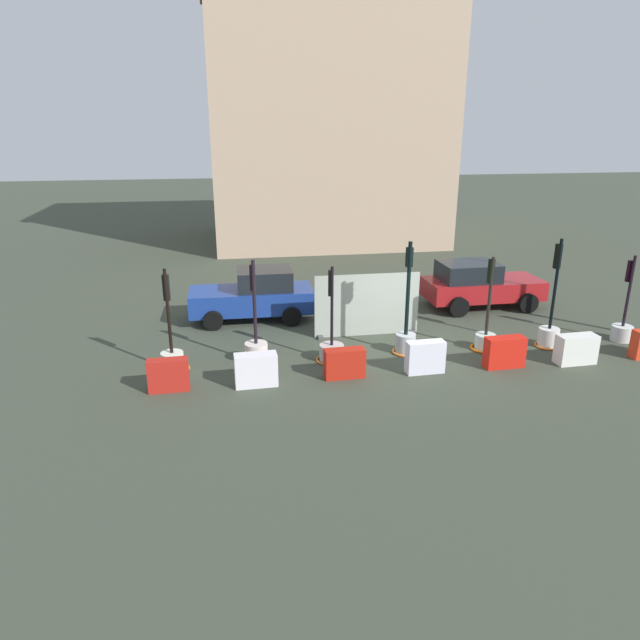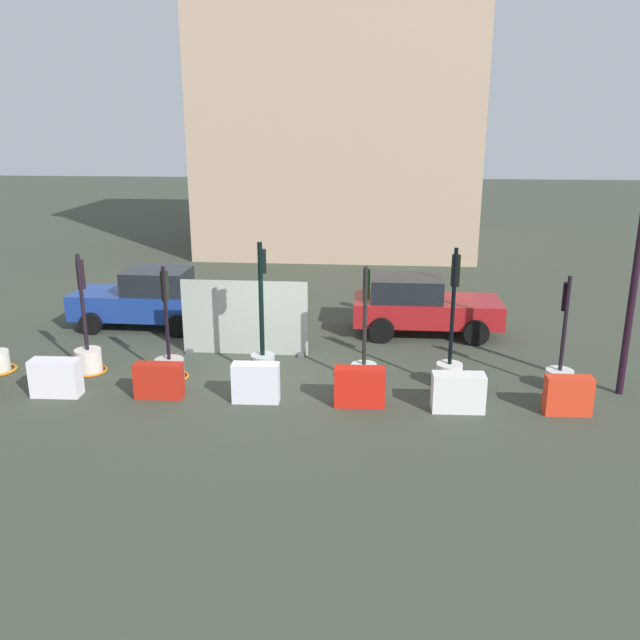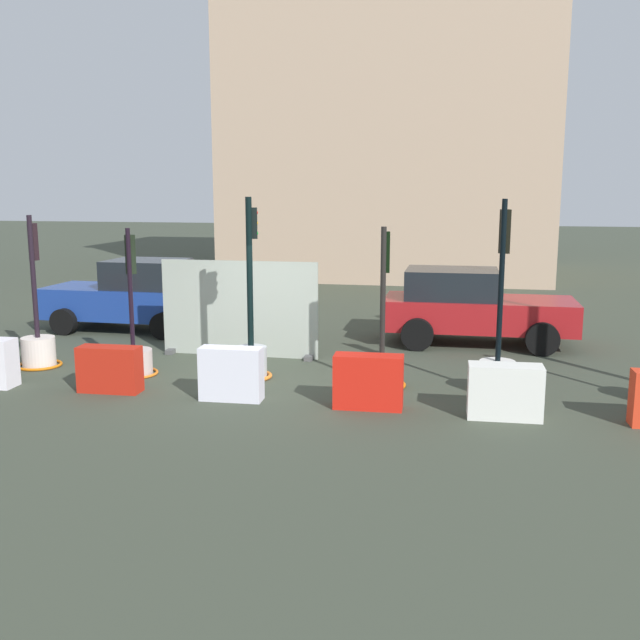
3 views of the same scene
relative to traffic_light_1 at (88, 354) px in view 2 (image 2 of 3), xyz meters
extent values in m
plane|color=#3A4033|center=(4.51, -0.14, -0.47)|extent=(120.00, 120.00, 0.00)
cylinder|color=beige|center=(0.00, -0.01, -0.17)|extent=(0.66, 0.66, 0.60)
cylinder|color=black|center=(0.00, -0.01, 1.34)|extent=(0.10, 0.10, 2.42)
cube|color=black|center=(-0.02, 0.10, 2.03)|extent=(0.17, 0.15, 0.73)
sphere|color=red|center=(-0.03, 0.18, 2.27)|extent=(0.09, 0.09, 0.09)
sphere|color=orange|center=(-0.03, 0.18, 2.03)|extent=(0.09, 0.09, 0.09)
sphere|color=green|center=(-0.03, 0.18, 1.78)|extent=(0.09, 0.09, 0.09)
torus|color=orange|center=(0.00, -0.01, -0.44)|extent=(0.88, 0.88, 0.06)
cylinder|color=#BBA9A3|center=(2.16, -0.22, -0.23)|extent=(0.71, 0.71, 0.49)
cylinder|color=black|center=(2.16, -0.22, 1.18)|extent=(0.09, 0.09, 2.32)
cube|color=black|center=(2.14, -0.11, 1.83)|extent=(0.17, 0.16, 0.74)
sphere|color=red|center=(2.12, -0.03, 2.08)|extent=(0.09, 0.09, 0.09)
sphere|color=orange|center=(2.12, -0.03, 1.83)|extent=(0.09, 0.09, 0.09)
sphere|color=green|center=(2.12, -0.03, 1.59)|extent=(0.09, 0.09, 0.09)
torus|color=orange|center=(2.16, -0.22, -0.44)|extent=(0.91, 0.91, 0.05)
cylinder|color=#AAAEB0|center=(4.44, 0.00, -0.17)|extent=(0.59, 0.59, 0.60)
cylinder|color=black|center=(4.44, 0.00, 1.52)|extent=(0.11, 0.11, 2.78)
cube|color=black|center=(4.48, 0.13, 2.43)|extent=(0.20, 0.19, 0.57)
sphere|color=red|center=(4.50, 0.22, 2.62)|extent=(0.11, 0.11, 0.11)
sphere|color=orange|center=(4.50, 0.22, 2.43)|extent=(0.11, 0.11, 0.11)
sphere|color=green|center=(4.50, 0.22, 2.24)|extent=(0.11, 0.11, 0.11)
torus|color=orange|center=(4.44, 0.00, -0.43)|extent=(0.79, 0.79, 0.07)
cylinder|color=silver|center=(6.93, -0.12, -0.23)|extent=(0.62, 0.62, 0.48)
cylinder|color=black|center=(6.93, -0.12, 1.21)|extent=(0.10, 0.10, 2.40)
cube|color=black|center=(6.95, -0.01, 1.95)|extent=(0.17, 0.16, 0.73)
sphere|color=red|center=(6.96, 0.07, 2.19)|extent=(0.10, 0.10, 0.10)
sphere|color=orange|center=(6.96, 0.07, 1.95)|extent=(0.10, 0.10, 0.10)
sphere|color=green|center=(6.96, 0.07, 1.71)|extent=(0.10, 0.10, 0.10)
torus|color=orange|center=(6.93, -0.12, -0.43)|extent=(0.88, 0.88, 0.07)
cylinder|color=silver|center=(8.95, -0.22, -0.17)|extent=(0.62, 0.62, 0.59)
cylinder|color=black|center=(8.95, -0.22, 1.51)|extent=(0.09, 0.09, 2.77)
cube|color=black|center=(8.98, -0.10, 2.34)|extent=(0.19, 0.19, 0.74)
sphere|color=red|center=(9.00, 0.00, 2.59)|extent=(0.10, 0.10, 0.10)
sphere|color=orange|center=(9.00, 0.00, 2.34)|extent=(0.10, 0.10, 0.10)
sphere|color=green|center=(9.00, 0.00, 2.10)|extent=(0.10, 0.10, 0.10)
torus|color=orange|center=(8.95, -0.22, -0.44)|extent=(0.79, 0.79, 0.06)
cylinder|color=silver|center=(11.53, -0.12, -0.23)|extent=(0.64, 0.64, 0.48)
cylinder|color=black|center=(11.53, -0.12, 1.15)|extent=(0.09, 0.09, 2.27)
cube|color=black|center=(11.51, -0.01, 1.76)|extent=(0.16, 0.15, 0.66)
sphere|color=red|center=(11.49, 0.07, 1.99)|extent=(0.09, 0.09, 0.09)
sphere|color=orange|center=(11.49, 0.07, 1.76)|extent=(0.09, 0.09, 0.09)
sphere|color=green|center=(11.49, 0.07, 1.54)|extent=(0.09, 0.09, 0.09)
cube|color=white|center=(-0.10, -1.53, -0.03)|extent=(1.12, 0.49, 0.88)
cube|color=#B51F11|center=(2.29, -1.41, -0.06)|extent=(1.10, 0.44, 0.81)
cube|color=silver|center=(4.54, -1.46, -0.02)|extent=(1.07, 0.42, 0.91)
cube|color=red|center=(6.87, -1.47, -0.03)|extent=(1.13, 0.45, 0.89)
cube|color=silver|center=(9.02, -1.55, -0.05)|extent=(1.15, 0.52, 0.85)
cube|color=red|center=(11.36, -1.51, -0.04)|extent=(1.00, 0.40, 0.85)
cube|color=navy|center=(0.08, 3.94, 0.24)|extent=(4.26, 1.79, 0.77)
cube|color=black|center=(0.56, 3.94, 0.97)|extent=(1.88, 1.56, 0.70)
cylinder|color=black|center=(-1.24, 3.03, -0.15)|extent=(0.65, 0.29, 0.65)
cylinder|color=black|center=(-1.22, 4.89, -0.15)|extent=(0.65, 0.29, 0.65)
cylinder|color=black|center=(1.39, 3.00, -0.15)|extent=(0.65, 0.29, 0.65)
cylinder|color=black|center=(1.41, 4.85, -0.15)|extent=(0.65, 0.29, 0.65)
cube|color=maroon|center=(8.68, 3.99, 0.24)|extent=(4.30, 1.87, 0.69)
cube|color=black|center=(8.05, 3.98, 0.91)|extent=(2.08, 1.63, 0.66)
cylinder|color=black|center=(10.00, 4.97, -0.11)|extent=(0.72, 0.29, 0.72)
cylinder|color=black|center=(10.01, 3.02, -0.11)|extent=(0.72, 0.29, 0.72)
cylinder|color=black|center=(7.34, 4.95, -0.11)|extent=(0.72, 0.29, 0.72)
cylinder|color=black|center=(7.36, 3.00, -0.11)|extent=(0.72, 0.29, 0.72)
cube|color=tan|center=(5.17, 18.35, 6.11)|extent=(12.62, 9.42, 13.15)
cylinder|color=black|center=(12.88, -0.25, 2.87)|extent=(0.16, 0.16, 6.69)
cube|color=#9EA89A|center=(3.67, 1.70, 0.55)|extent=(3.42, 0.04, 2.04)
cube|color=#4C4C4C|center=(2.14, 1.70, -0.42)|extent=(0.16, 0.50, 0.10)
cube|color=#4C4C4C|center=(5.21, 1.70, -0.42)|extent=(0.16, 0.50, 0.10)
camera|label=1|loc=(-0.73, -15.37, 6.06)|focal=32.27mm
camera|label=2|loc=(7.21, -15.19, 5.63)|focal=37.43mm
camera|label=3|loc=(8.36, -12.71, 3.05)|focal=40.47mm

